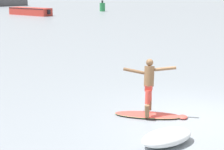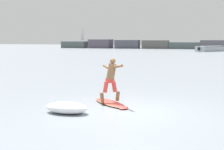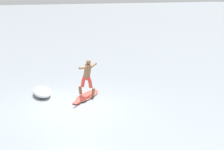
{
  "view_description": "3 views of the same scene",
  "coord_description": "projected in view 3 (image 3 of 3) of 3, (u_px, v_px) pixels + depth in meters",
  "views": [
    {
      "loc": [
        -7.71,
        -6.69,
        3.62
      ],
      "look_at": [
        -1.27,
        2.04,
        1.03
      ],
      "focal_mm": 60.0,
      "sensor_mm": 36.0,
      "label": 1
    },
    {
      "loc": [
        2.09,
        -9.77,
        2.35
      ],
      "look_at": [
        -1.1,
        1.83,
        0.93
      ],
      "focal_mm": 50.0,
      "sensor_mm": 36.0,
      "label": 2
    },
    {
      "loc": [
        11.1,
        -3.5,
        4.38
      ],
      "look_at": [
        -1.23,
        2.17,
        0.74
      ],
      "focal_mm": 50.0,
      "sensor_mm": 36.0,
      "label": 3
    }
  ],
  "objects": [
    {
      "name": "ground_plane",
      "position": [
        75.0,
        106.0,
        12.28
      ],
      "size": [
        200.0,
        200.0,
        0.0
      ],
      "primitive_type": "plane",
      "color": "gray"
    },
    {
      "name": "surfer",
      "position": [
        87.0,
        75.0,
        13.13
      ],
      "size": [
        1.06,
        1.16,
        1.57
      ],
      "color": "brown",
      "rests_on": "surfboard"
    },
    {
      "name": "wave_foam_at_tail",
      "position": [
        42.0,
        92.0,
        13.49
      ],
      "size": [
        1.42,
        0.8,
        0.35
      ],
      "color": "white",
      "rests_on": "ground"
    },
    {
      "name": "surfboard",
      "position": [
        86.0,
        96.0,
        13.36
      ],
      "size": [
        1.77,
        1.82,
        0.22
      ],
      "color": "#DD473E",
      "rests_on": "ground"
    }
  ]
}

